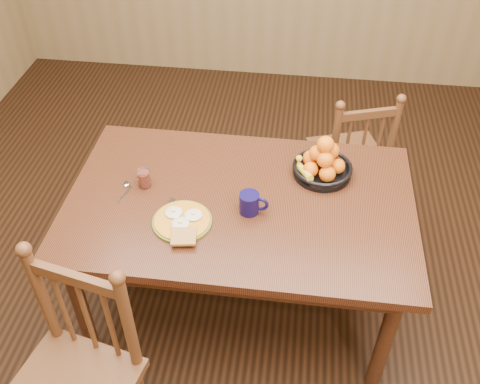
# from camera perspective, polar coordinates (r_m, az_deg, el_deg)

# --- Properties ---
(room) EXTENTS (4.52, 5.02, 2.72)m
(room) POSITION_cam_1_polar(r_m,az_deg,el_deg) (2.10, 0.00, 11.22)
(room) COLOR black
(room) RESTS_ON ground
(dining_table) EXTENTS (1.60, 1.00, 0.75)m
(dining_table) POSITION_cam_1_polar(r_m,az_deg,el_deg) (2.52, 0.00, -2.28)
(dining_table) COLOR black
(dining_table) RESTS_ON ground
(chair_far) EXTENTS (0.51, 0.50, 0.91)m
(chair_far) POSITION_cam_1_polar(r_m,az_deg,el_deg) (3.28, 11.64, 3.76)
(chair_far) COLOR #503018
(chair_far) RESTS_ON ground
(chair_near) EXTENTS (0.54, 0.52, 1.01)m
(chair_near) POSITION_cam_1_polar(r_m,az_deg,el_deg) (2.30, -17.15, -18.50)
(chair_near) COLOR #503018
(chair_near) RESTS_ON ground
(breakfast_plate) EXTENTS (0.26, 0.29, 0.04)m
(breakfast_plate) POSITION_cam_1_polar(r_m,az_deg,el_deg) (2.36, -6.17, -3.14)
(breakfast_plate) COLOR #59601E
(breakfast_plate) RESTS_ON dining_table
(fork) EXTENTS (0.03, 0.18, 0.00)m
(fork) POSITION_cam_1_polar(r_m,az_deg,el_deg) (2.43, -7.82, -1.93)
(fork) COLOR silver
(fork) RESTS_ON dining_table
(spoon) EXTENTS (0.05, 0.16, 0.01)m
(spoon) POSITION_cam_1_polar(r_m,az_deg,el_deg) (2.58, -12.08, 0.51)
(spoon) COLOR silver
(spoon) RESTS_ON dining_table
(coffee_mug) EXTENTS (0.13, 0.09, 0.10)m
(coffee_mug) POSITION_cam_1_polar(r_m,az_deg,el_deg) (2.37, 1.10, -1.18)
(coffee_mug) COLOR #0E0A39
(coffee_mug) RESTS_ON dining_table
(juice_glass) EXTENTS (0.06, 0.06, 0.09)m
(juice_glass) POSITION_cam_1_polar(r_m,az_deg,el_deg) (2.55, -10.20, 1.41)
(juice_glass) COLOR silver
(juice_glass) RESTS_ON dining_table
(fruit_bowl) EXTENTS (0.29, 0.29, 0.22)m
(fruit_bowl) POSITION_cam_1_polar(r_m,az_deg,el_deg) (2.59, 8.79, 3.00)
(fruit_bowl) COLOR black
(fruit_bowl) RESTS_ON dining_table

